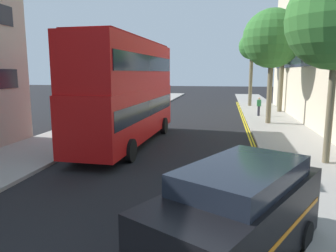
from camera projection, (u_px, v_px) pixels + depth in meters
sidewalk_right at (296, 146)px, 16.84m from camera, size 4.00×80.00×0.14m
sidewalk_left at (68, 137)px, 19.10m from camera, size 4.00×80.00×0.14m
kerb_line_outer at (259, 155)px, 15.28m from camera, size 0.10×56.00×0.01m
kerb_line_inner at (255, 155)px, 15.30m from camera, size 0.10×56.00×0.01m
double_decker_bus_away at (128, 89)px, 17.09m from camera, size 3.06×10.88×5.64m
taxi_minivan at (236, 218)px, 6.32m from camera, size 3.96×5.11×2.12m
pedestrian_far at (259, 106)px, 27.85m from camera, size 0.34×0.22×1.62m
street_tree_near at (252, 47)px, 35.34m from camera, size 2.93×2.93×8.13m
street_tree_mid at (272, 39)px, 23.00m from camera, size 4.25×4.25×8.33m
street_tree_far at (283, 46)px, 29.98m from camera, size 3.60×3.60×8.08m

